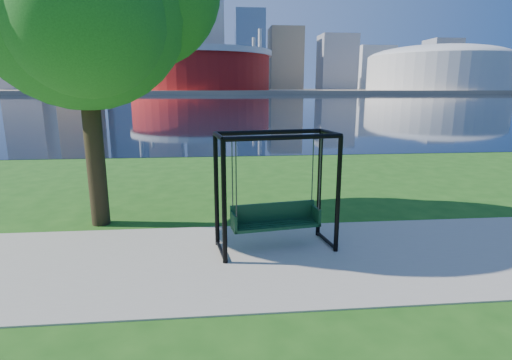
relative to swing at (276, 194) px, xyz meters
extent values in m
plane|color=#1E5114|center=(-0.60, -0.06, -1.22)|extent=(900.00, 900.00, 0.00)
cube|color=#9E937F|center=(-0.60, -0.56, -1.21)|extent=(120.00, 4.00, 0.03)
cube|color=black|center=(-0.60, 101.94, -1.21)|extent=(900.00, 180.00, 0.02)
cube|color=#937F60|center=(-0.60, 305.94, -0.22)|extent=(900.00, 228.00, 2.00)
cylinder|color=maroon|center=(-10.60, 234.94, 11.78)|extent=(80.00, 80.00, 22.00)
cylinder|color=silver|center=(-10.60, 234.94, 21.28)|extent=(83.00, 83.00, 3.00)
cylinder|color=silver|center=(22.31, 253.94, 16.78)|extent=(2.00, 2.00, 32.00)
cylinder|color=silver|center=(-43.50, 253.94, 16.78)|extent=(2.00, 2.00, 32.00)
cylinder|color=silver|center=(-43.50, 215.94, 16.78)|extent=(2.00, 2.00, 32.00)
cylinder|color=silver|center=(22.31, 215.94, 16.78)|extent=(2.00, 2.00, 32.00)
cylinder|color=beige|center=(134.40, 234.94, 10.78)|extent=(84.00, 84.00, 20.00)
ellipsoid|color=beige|center=(134.40, 234.94, 19.78)|extent=(84.00, 84.00, 15.12)
cube|color=gray|center=(-140.60, 309.94, 31.78)|extent=(28.00, 28.00, 62.00)
cube|color=#998466|center=(-100.60, 299.94, 44.78)|extent=(26.00, 26.00, 88.00)
cube|color=slate|center=(-70.60, 324.94, 48.28)|extent=(30.00, 24.00, 95.00)
cube|color=gray|center=(-40.60, 304.94, 36.78)|extent=(24.00, 24.00, 72.00)
cube|color=silver|center=(-10.60, 334.94, 40.78)|extent=(32.00, 28.00, 80.00)
cube|color=slate|center=(24.40, 309.94, 29.78)|extent=(22.00, 22.00, 58.00)
cube|color=#998466|center=(54.40, 324.94, 24.78)|extent=(26.00, 26.00, 48.00)
cube|color=gray|center=(94.40, 314.94, 21.78)|extent=(28.00, 24.00, 42.00)
cube|color=silver|center=(134.40, 339.94, 18.78)|extent=(30.00, 26.00, 36.00)
cube|color=gray|center=(184.40, 319.94, 20.78)|extent=(24.00, 24.00, 40.00)
cube|color=#998466|center=(224.40, 334.94, 16.78)|extent=(26.00, 26.00, 32.00)
cylinder|color=black|center=(-1.09, -0.69, 0.02)|extent=(0.11, 0.11, 2.48)
cylinder|color=black|center=(1.25, -0.33, 0.02)|extent=(0.11, 0.11, 2.48)
cylinder|color=black|center=(-1.24, 0.27, 0.02)|extent=(0.11, 0.11, 2.48)
cylinder|color=black|center=(1.10, 0.63, 0.02)|extent=(0.11, 0.11, 2.48)
cylinder|color=black|center=(0.08, -0.51, 1.26)|extent=(2.36, 0.46, 0.10)
cylinder|color=black|center=(-0.07, 0.45, 1.26)|extent=(2.36, 0.46, 0.10)
cylinder|color=black|center=(-1.17, -0.21, 1.26)|extent=(0.24, 0.97, 0.10)
cylinder|color=black|center=(-1.17, -0.21, -1.14)|extent=(0.23, 0.97, 0.08)
cylinder|color=black|center=(1.18, 0.15, 1.26)|extent=(0.24, 0.97, 0.10)
cylinder|color=black|center=(1.18, 0.15, -1.14)|extent=(0.23, 0.97, 0.08)
cube|color=black|center=(0.00, -0.03, -0.68)|extent=(1.94, 0.77, 0.06)
cube|color=black|center=(-0.03, 0.18, -0.45)|extent=(1.87, 0.34, 0.41)
cube|color=black|center=(-0.90, -0.17, -0.53)|extent=(0.13, 0.49, 0.37)
cube|color=black|center=(0.90, 0.11, -0.53)|extent=(0.13, 0.49, 0.37)
cylinder|color=#39393F|center=(-0.84, -0.36, 0.42)|extent=(0.03, 0.03, 1.56)
cylinder|color=#39393F|center=(0.91, -0.09, 0.42)|extent=(0.03, 0.03, 1.56)
cylinder|color=#39393F|center=(-0.90, 0.03, 0.42)|extent=(0.03, 0.03, 1.56)
cylinder|color=#39393F|center=(0.85, 0.30, 0.42)|extent=(0.03, 0.03, 1.56)
cylinder|color=black|center=(-4.22, 2.02, 1.03)|extent=(0.45, 0.45, 4.51)
sphere|color=#205F1C|center=(-4.22, 2.02, 4.10)|extent=(4.91, 4.91, 4.91)
sphere|color=#205F1C|center=(-3.81, 0.90, 3.59)|extent=(3.28, 3.28, 3.28)
camera|label=1|loc=(-1.18, -8.04, 2.19)|focal=28.00mm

